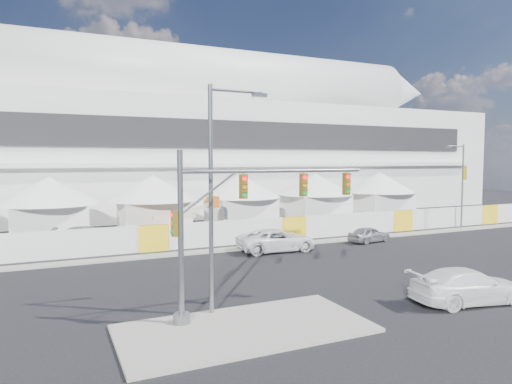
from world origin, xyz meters
name	(u,v)px	position (x,y,z in m)	size (l,w,h in m)	color
ground	(329,293)	(0.00, 0.00, 0.00)	(160.00, 160.00, 0.00)	black
median_island	(245,328)	(-6.00, -3.00, 0.07)	(10.00, 5.00, 0.15)	gray
far_curb	(433,232)	(20.00, 12.50, 0.06)	(80.00, 1.20, 0.12)	gray
stadium	(217,141)	(8.71, 41.50, 9.45)	(80.00, 24.80, 21.98)	silver
tent_row	(199,197)	(0.50, 24.00, 3.15)	(53.40, 8.40, 5.40)	white
hoarding_fence	(294,228)	(6.00, 14.50, 1.00)	(70.00, 0.25, 2.00)	silver
scaffold_tower	(443,165)	(46.00, 36.00, 6.00)	(4.40, 4.40, 12.00)	#595B60
sedan_silver	(369,234)	(11.11, 10.80, 0.66)	(3.87, 1.56, 1.32)	#B3B3B8
pickup_curb	(277,240)	(2.45, 10.66, 0.84)	(6.05, 2.79, 1.68)	white
pickup_near	(468,286)	(5.07, -4.18, 0.83)	(5.71, 2.32, 1.66)	white
lot_car_a	(365,219)	(17.05, 18.98, 0.69)	(4.16, 1.45, 1.37)	white
lot_car_b	(430,216)	(24.07, 16.93, 0.82)	(4.80, 1.93, 1.64)	black
lot_car_c	(87,236)	(-10.32, 19.18, 0.75)	(5.17, 2.10, 1.50)	#A6A5A9
traffic_mast	(226,225)	(-6.25, -1.58, 4.09)	(9.10, 0.69, 7.08)	slate
streetlight_median	(217,183)	(-6.39, -0.80, 5.83)	(2.74, 0.27, 9.90)	gray
streetlight_curb	(461,181)	(23.43, 12.50, 4.84)	(2.47, 0.56, 8.34)	slate
boom_lift	(169,229)	(-3.81, 18.55, 0.97)	(7.14, 1.94, 3.59)	#D25913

